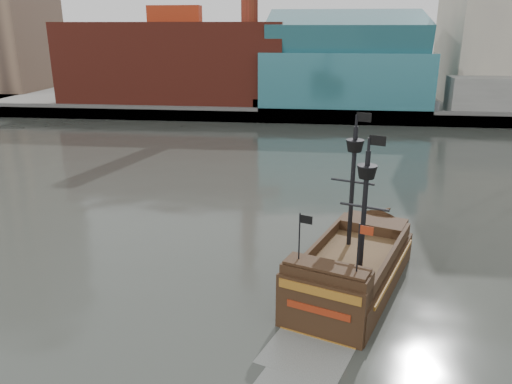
# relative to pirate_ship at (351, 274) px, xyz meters

# --- Properties ---
(ground) EXTENTS (400.00, 400.00, 0.00)m
(ground) POSITION_rel_pirate_ship_xyz_m (-7.83, -4.34, -1.09)
(ground) COLOR #292D27
(ground) RESTS_ON ground
(promenade_far) EXTENTS (220.00, 60.00, 2.00)m
(promenade_far) POSITION_rel_pirate_ship_xyz_m (-7.83, 87.66, -0.09)
(promenade_far) COLOR slate
(promenade_far) RESTS_ON ground
(seawall) EXTENTS (220.00, 1.00, 2.60)m
(seawall) POSITION_rel_pirate_ship_xyz_m (-7.83, 58.16, 0.21)
(seawall) COLOR #4C4C49
(seawall) RESTS_ON ground
(pirate_ship) EXTENTS (10.08, 16.74, 12.04)m
(pirate_ship) POSITION_rel_pirate_ship_xyz_m (0.00, 0.00, 0.00)
(pirate_ship) COLOR black
(pirate_ship) RESTS_ON ground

